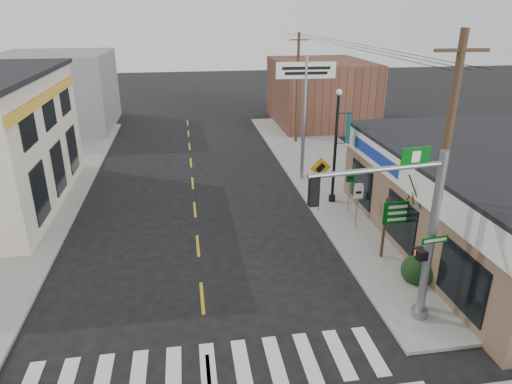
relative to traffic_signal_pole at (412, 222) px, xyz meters
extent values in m
plane|color=black|center=(-6.49, -1.60, -3.71)|extent=(140.00, 140.00, 0.00)
cube|color=gray|center=(2.51, 11.40, -3.65)|extent=(6.00, 38.00, 0.13)
cube|color=gray|center=(-15.49, 11.40, -3.65)|extent=(6.00, 38.00, 0.13)
cube|color=gold|center=(-6.49, 6.40, -3.71)|extent=(0.12, 56.00, 0.01)
cube|color=silver|center=(-6.49, -1.20, -3.71)|extent=(11.00, 2.20, 0.01)
cube|color=brown|center=(5.51, 28.40, -0.91)|extent=(8.00, 10.00, 5.60)
cube|color=gray|center=(-17.49, 30.40, -0.51)|extent=(9.00, 10.00, 6.40)
cylinder|color=gray|center=(0.71, 0.00, -0.66)|extent=(0.27, 0.27, 5.84)
cylinder|color=gray|center=(-1.43, 0.00, 1.87)|extent=(4.28, 0.16, 0.16)
cube|color=black|center=(-3.37, 0.00, 1.43)|extent=(0.27, 0.21, 0.88)
cube|color=#034D0E|center=(0.71, -0.22, -0.56)|extent=(0.92, 0.04, 0.21)
cube|color=#034D0E|center=(-0.26, 0.00, 2.16)|extent=(0.92, 0.05, 0.54)
cube|color=black|center=(0.46, -0.05, -1.20)|extent=(0.31, 0.25, 0.31)
cube|color=#4A3422|center=(1.09, 4.03, -2.24)|extent=(0.10, 0.10, 2.68)
cube|color=#4A3422|center=(2.34, 4.03, -2.24)|extent=(0.10, 0.10, 2.68)
cube|color=#0B4828|center=(1.71, 3.97, -1.57)|extent=(1.53, 0.05, 0.96)
cylinder|color=#E8EA0D|center=(2.01, 2.81, -3.31)|extent=(0.19, 0.19, 0.54)
sphere|color=#E8EA0D|center=(2.01, 2.81, -3.01)|extent=(0.21, 0.21, 0.21)
cylinder|color=gray|center=(-0.19, 9.03, -2.27)|extent=(0.06, 0.06, 2.63)
cube|color=orange|center=(-0.19, 9.00, -1.26)|extent=(1.12, 0.03, 1.12)
cylinder|color=black|center=(0.90, 10.11, -0.69)|extent=(0.16, 0.16, 5.79)
sphere|color=silver|center=(0.90, 10.11, 2.26)|extent=(0.31, 0.31, 0.31)
cube|color=#0E5857|center=(1.51, 10.11, 0.43)|extent=(0.02, 0.61, 1.56)
cylinder|color=gray|center=(0.18, 13.86, 0.04)|extent=(0.21, 0.21, 7.24)
cube|color=silver|center=(0.18, 13.86, 2.89)|extent=(3.41, 0.18, 0.91)
cylinder|color=black|center=(2.38, 3.62, -2.12)|extent=(0.18, 0.18, 2.92)
ellipsoid|color=#1A3419|center=(1.64, 2.11, -3.15)|extent=(1.14, 1.14, 0.86)
ellipsoid|color=black|center=(2.84, 4.51, -3.17)|extent=(1.10, 1.10, 0.83)
cylinder|color=#422F20|center=(1.01, 0.46, 1.02)|extent=(0.24, 0.24, 9.20)
cube|color=#422F20|center=(1.01, 0.46, 5.02)|extent=(1.60, 0.10, 0.10)
cylinder|color=#432E1F|center=(1.81, 22.16, 0.48)|extent=(0.21, 0.21, 8.13)
cube|color=#432E1F|center=(1.81, 22.16, 4.02)|extent=(1.41, 0.09, 0.09)
camera|label=1|loc=(-6.74, -11.74, 6.08)|focal=32.00mm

